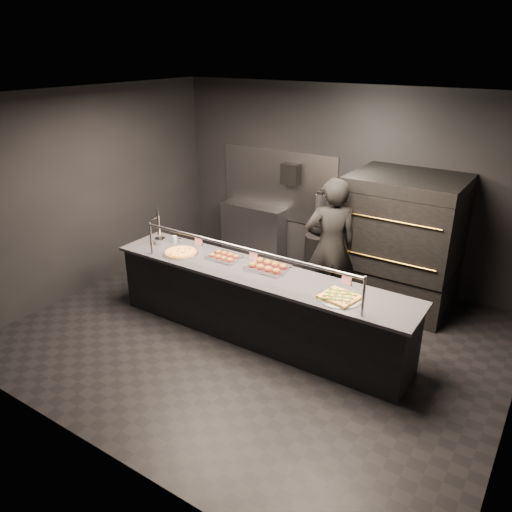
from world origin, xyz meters
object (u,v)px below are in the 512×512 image
at_px(round_pizza, 181,252).
at_px(towel_dispenser, 291,174).
at_px(fire_extinguisher, 320,208).
at_px(trash_bin, 317,255).
at_px(slider_tray_b, 268,266).
at_px(pizza_oven, 402,241).
at_px(service_counter, 257,304).
at_px(worker, 330,248).
at_px(beer_tap, 159,233).
at_px(slider_tray_a, 224,257).
at_px(square_pizza, 340,297).
at_px(prep_shelf, 253,230).

bearing_deg(round_pizza, towel_dispenser, 83.17).
distance_m(fire_extinguisher, trash_bin, 0.78).
height_order(fire_extinguisher, slider_tray_b, fire_extinguisher).
distance_m(pizza_oven, towel_dispenser, 2.23).
relative_size(service_counter, pizza_oven, 2.15).
bearing_deg(worker, beer_tap, -9.76).
bearing_deg(service_counter, beer_tap, 178.85).
relative_size(towel_dispenser, round_pizza, 0.71).
relative_size(towel_dispenser, trash_bin, 0.50).
xyz_separation_m(round_pizza, worker, (1.66, 1.18, 0.04)).
bearing_deg(worker, pizza_oven, -169.14).
bearing_deg(slider_tray_b, fire_extinguisher, 100.28).
bearing_deg(worker, fire_extinguisher, -94.21).
bearing_deg(trash_bin, slider_tray_b, -82.26).
relative_size(round_pizza, slider_tray_b, 0.86).
xyz_separation_m(slider_tray_b, worker, (0.41, 0.95, 0.02)).
bearing_deg(worker, slider_tray_a, 6.55).
distance_m(fire_extinguisher, square_pizza, 2.91).
xyz_separation_m(towel_dispenser, worker, (1.37, -1.29, -0.57)).
xyz_separation_m(service_counter, trash_bin, (-0.21, 2.10, -0.12)).
distance_m(service_counter, beer_tap, 1.78).
distance_m(beer_tap, square_pizza, 2.83).
xyz_separation_m(pizza_oven, beer_tap, (-2.87, -1.87, 0.12)).
distance_m(pizza_oven, square_pizza, 1.99).
bearing_deg(towel_dispenser, trash_bin, -22.61).
xyz_separation_m(trash_bin, worker, (0.67, -1.00, 0.63)).
bearing_deg(trash_bin, fire_extinguisher, 115.55).
distance_m(prep_shelf, square_pizza, 3.69).
relative_size(pizza_oven, square_pizza, 3.84).
bearing_deg(fire_extinguisher, slider_tray_b, -79.72).
relative_size(prep_shelf, trash_bin, 1.72).
distance_m(round_pizza, slider_tray_a, 0.62).
height_order(towel_dispenser, worker, worker).
xyz_separation_m(pizza_oven, prep_shelf, (-2.80, 0.42, -0.52)).
relative_size(prep_shelf, towel_dispenser, 3.43).
height_order(service_counter, fire_extinguisher, service_counter).
distance_m(prep_shelf, towel_dispenser, 1.31).
height_order(towel_dispenser, beer_tap, towel_dispenser).
bearing_deg(pizza_oven, round_pizza, -140.50).
xyz_separation_m(pizza_oven, worker, (-0.73, -0.80, 0.01)).
height_order(prep_shelf, slider_tray_a, slider_tray_a).
height_order(pizza_oven, slider_tray_b, pizza_oven).
relative_size(square_pizza, worker, 0.25).
bearing_deg(pizza_oven, worker, -132.75).
xyz_separation_m(service_counter, towel_dispenser, (-0.90, 2.39, 1.09)).
height_order(pizza_oven, square_pizza, pizza_oven).
height_order(fire_extinguisher, round_pizza, fire_extinguisher).
distance_m(fire_extinguisher, round_pizza, 2.62).
bearing_deg(fire_extinguisher, beer_tap, -119.18).
relative_size(service_counter, beer_tap, 7.11).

